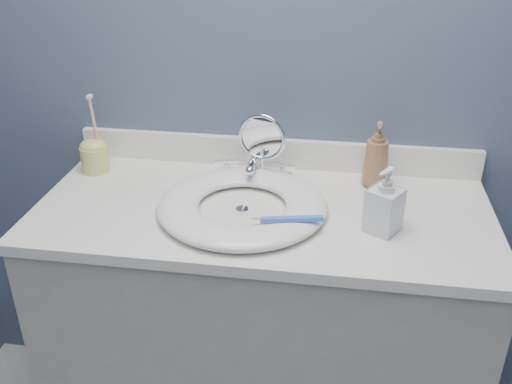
% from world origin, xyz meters
% --- Properties ---
extents(back_wall, '(2.20, 0.02, 2.40)m').
position_xyz_m(back_wall, '(0.00, 1.25, 1.20)').
color(back_wall, '#4A596F').
rests_on(back_wall, ground).
extents(vanity_cabinet, '(1.20, 0.55, 0.85)m').
position_xyz_m(vanity_cabinet, '(0.00, 0.97, 0.42)').
color(vanity_cabinet, '#AFAAA0').
rests_on(vanity_cabinet, ground).
extents(countertop, '(1.22, 0.57, 0.03)m').
position_xyz_m(countertop, '(0.00, 0.97, 0.86)').
color(countertop, white).
rests_on(countertop, vanity_cabinet).
extents(backsplash, '(1.22, 0.02, 0.09)m').
position_xyz_m(backsplash, '(0.00, 1.24, 0.93)').
color(backsplash, white).
rests_on(backsplash, countertop).
extents(basin, '(0.45, 0.45, 0.04)m').
position_xyz_m(basin, '(-0.05, 0.94, 0.90)').
color(basin, white).
rests_on(basin, countertop).
extents(drain, '(0.04, 0.04, 0.01)m').
position_xyz_m(drain, '(-0.05, 0.94, 0.88)').
color(drain, silver).
rests_on(drain, countertop).
extents(faucet, '(0.25, 0.13, 0.07)m').
position_xyz_m(faucet, '(-0.05, 1.14, 0.91)').
color(faucet, silver).
rests_on(faucet, countertop).
extents(makeup_mirror, '(0.14, 0.08, 0.21)m').
position_xyz_m(makeup_mirror, '(-0.02, 1.13, 0.99)').
color(makeup_mirror, silver).
rests_on(makeup_mirror, countertop).
extents(soap_bottle_amber, '(0.08, 0.08, 0.19)m').
position_xyz_m(soap_bottle_amber, '(0.30, 1.15, 0.98)').
color(soap_bottle_amber, '#8E6340').
rests_on(soap_bottle_amber, countertop).
extents(soap_bottle_clear, '(0.11, 0.11, 0.17)m').
position_xyz_m(soap_bottle_clear, '(0.31, 0.90, 0.96)').
color(soap_bottle_clear, silver).
rests_on(soap_bottle_clear, countertop).
extents(toothbrush_holder, '(0.08, 0.08, 0.24)m').
position_xyz_m(toothbrush_holder, '(-0.53, 1.12, 0.94)').
color(toothbrush_holder, '#D3D46A').
rests_on(toothbrush_holder, countertop).
extents(toothbrush_lying, '(0.17, 0.05, 0.02)m').
position_xyz_m(toothbrush_lying, '(0.08, 0.85, 0.92)').
color(toothbrush_lying, '#3E6EDD').
rests_on(toothbrush_lying, basin).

